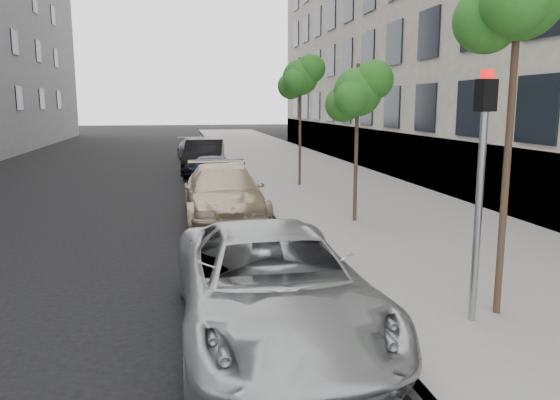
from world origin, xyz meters
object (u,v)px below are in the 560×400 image
object	(u,v)px
minivan	(272,285)
signal_pole	(481,169)
tree_mid	(359,92)
sedan_blue	(211,173)
sedan_rear	(198,150)
sedan_black	(204,157)
suv	(223,194)
tree_far	(301,77)

from	to	relation	value
minivan	signal_pole	bearing A→B (deg)	-5.60
tree_mid	sedan_blue	size ratio (longest dim) A/B	1.03
sedan_blue	sedan_rear	size ratio (longest dim) A/B	0.88
minivan	sedan_rear	size ratio (longest dim) A/B	1.19
tree_mid	signal_pole	xyz separation A→B (m)	(-0.52, -6.68, -1.15)
minivan	sedan_rear	bearing A→B (deg)	89.62
minivan	sedan_blue	size ratio (longest dim) A/B	1.35
sedan_black	sedan_blue	bearing A→B (deg)	-83.30
suv	sedan_rear	xyz separation A→B (m)	(-0.04, 15.92, -0.09)
signal_pole	suv	distance (m)	8.55
tree_far	sedan_rear	world-z (taller)	tree_far
tree_far	sedan_rear	xyz separation A→B (m)	(-3.37, 10.67, -3.44)
sedan_black	minivan	bearing A→B (deg)	-83.30
tree_far	suv	world-z (taller)	tree_far
tree_far	suv	size ratio (longest dim) A/B	0.93
sedan_blue	sedan_black	bearing A→B (deg)	94.71
sedan_blue	sedan_rear	bearing A→B (deg)	94.93
tree_mid	suv	world-z (taller)	tree_mid
tree_far	sedan_blue	distance (m)	4.77
signal_pole	sedan_rear	xyz separation A→B (m)	(-2.85, 23.85, -1.62)
suv	minivan	bearing A→B (deg)	-90.14
signal_pole	suv	world-z (taller)	signal_pole
sedan_black	sedan_rear	size ratio (longest dim) A/B	1.06
tree_far	signal_pole	world-z (taller)	tree_far
suv	sedan_black	distance (m)	10.04
minivan	suv	world-z (taller)	suv
tree_far	minivan	size ratio (longest dim) A/B	0.90
signal_pole	sedan_black	world-z (taller)	signal_pole
minivan	suv	bearing A→B (deg)	89.53
minivan	sedan_black	world-z (taller)	sedan_black
minivan	sedan_blue	world-z (taller)	minivan
minivan	sedan_rear	world-z (taller)	minivan
signal_pole	sedan_black	size ratio (longest dim) A/B	0.73
signal_pole	tree_far	bearing A→B (deg)	75.50
minivan	sedan_black	bearing A→B (deg)	89.53
suv	tree_far	bearing A→B (deg)	57.48
tree_mid	sedan_rear	size ratio (longest dim) A/B	0.91
tree_mid	minivan	size ratio (longest dim) A/B	0.77
tree_far	sedan_blue	size ratio (longest dim) A/B	1.21
sedan_blue	sedan_black	world-z (taller)	sedan_black
sedan_rear	tree_far	bearing A→B (deg)	-82.31
tree_mid	sedan_black	size ratio (longest dim) A/B	0.86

